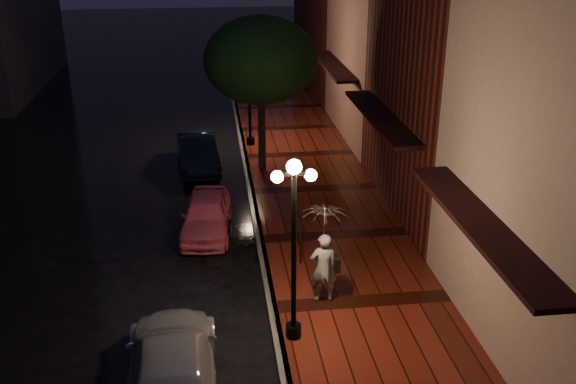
# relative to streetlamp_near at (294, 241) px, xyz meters

# --- Properties ---
(ground) EXTENTS (120.00, 120.00, 0.00)m
(ground) POSITION_rel_streetlamp_near_xyz_m (-0.35, 5.00, -2.60)
(ground) COLOR black
(ground) RESTS_ON ground
(sidewalk) EXTENTS (4.50, 60.00, 0.15)m
(sidewalk) POSITION_rel_streetlamp_near_xyz_m (1.90, 5.00, -2.53)
(sidewalk) COLOR #43150B
(sidewalk) RESTS_ON ground
(curb) EXTENTS (0.25, 60.00, 0.15)m
(curb) POSITION_rel_streetlamp_near_xyz_m (-0.35, 5.00, -2.53)
(curb) COLOR #595451
(curb) RESTS_ON ground
(storefront_mid) EXTENTS (5.00, 8.00, 11.00)m
(storefront_mid) POSITION_rel_streetlamp_near_xyz_m (6.65, 7.00, 2.90)
(storefront_mid) COLOR #511914
(storefront_mid) RESTS_ON ground
(storefront_far) EXTENTS (5.00, 8.00, 9.00)m
(storefront_far) POSITION_rel_streetlamp_near_xyz_m (6.65, 15.00, 1.90)
(storefront_far) COLOR #8C5951
(storefront_far) RESTS_ON ground
(streetlamp_near) EXTENTS (0.96, 0.36, 4.31)m
(streetlamp_near) POSITION_rel_streetlamp_near_xyz_m (0.00, 0.00, 0.00)
(streetlamp_near) COLOR black
(streetlamp_near) RESTS_ON sidewalk
(streetlamp_far) EXTENTS (0.96, 0.36, 4.31)m
(streetlamp_far) POSITION_rel_streetlamp_near_xyz_m (0.00, 14.00, 0.00)
(streetlamp_far) COLOR black
(streetlamp_far) RESTS_ON sidewalk
(street_tree) EXTENTS (4.16, 4.16, 5.80)m
(street_tree) POSITION_rel_streetlamp_near_xyz_m (0.26, 10.99, 1.64)
(street_tree) COLOR black
(street_tree) RESTS_ON sidewalk
(pink_car) EXTENTS (1.76, 3.72, 1.23)m
(pink_car) POSITION_rel_streetlamp_near_xyz_m (-1.93, 5.95, -1.99)
(pink_car) COLOR #EE627B
(pink_car) RESTS_ON ground
(navy_car) EXTENTS (1.84, 4.19, 1.34)m
(navy_car) POSITION_rel_streetlamp_near_xyz_m (-2.24, 11.84, -1.93)
(navy_car) COLOR black
(navy_car) RESTS_ON ground
(silver_car) EXTENTS (2.03, 4.65, 1.33)m
(silver_car) POSITION_rel_streetlamp_near_xyz_m (-2.66, -1.43, -1.93)
(silver_car) COLOR #9D9DA4
(silver_car) RESTS_ON ground
(woman_with_umbrella) EXTENTS (1.07, 1.09, 2.58)m
(woman_with_umbrella) POSITION_rel_streetlamp_near_xyz_m (0.94, 1.43, -0.74)
(woman_with_umbrella) COLOR white
(woman_with_umbrella) RESTS_ON sidewalk
(parking_meter) EXTENTS (0.12, 0.10, 1.25)m
(parking_meter) POSITION_rel_streetlamp_near_xyz_m (0.65, 3.39, -1.70)
(parking_meter) COLOR black
(parking_meter) RESTS_ON sidewalk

